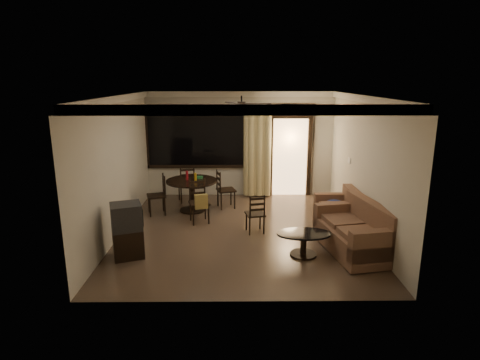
{
  "coord_description": "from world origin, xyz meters",
  "views": [
    {
      "loc": [
        -0.11,
        -7.92,
        3.12
      ],
      "look_at": [
        -0.03,
        0.2,
        1.06
      ],
      "focal_mm": 30.0,
      "sensor_mm": 36.0,
      "label": 1
    }
  ],
  "objects_px": {
    "tv_cabinet": "(127,230)",
    "sofa": "(357,233)",
    "dining_chair_north": "(187,191)",
    "armchair": "(339,211)",
    "dining_chair_east": "(226,197)",
    "dining_chair_west": "(157,203)",
    "dining_chair_south": "(199,209)",
    "dining_table": "(192,187)",
    "side_chair": "(255,221)",
    "coffee_table": "(304,240)"
  },
  "relations": [
    {
      "from": "dining_table",
      "to": "tv_cabinet",
      "type": "distance_m",
      "value": 2.73
    },
    {
      "from": "coffee_table",
      "to": "side_chair",
      "type": "relative_size",
      "value": 1.17
    },
    {
      "from": "tv_cabinet",
      "to": "side_chair",
      "type": "relative_size",
      "value": 1.19
    },
    {
      "from": "dining_chair_north",
      "to": "side_chair",
      "type": "bearing_deg",
      "value": 110.99
    },
    {
      "from": "dining_chair_east",
      "to": "coffee_table",
      "type": "height_order",
      "value": "dining_chair_east"
    },
    {
      "from": "dining_chair_north",
      "to": "armchair",
      "type": "height_order",
      "value": "dining_chair_north"
    },
    {
      "from": "dining_chair_east",
      "to": "coffee_table",
      "type": "relative_size",
      "value": 0.97
    },
    {
      "from": "dining_chair_east",
      "to": "dining_chair_north",
      "type": "bearing_deg",
      "value": 46.76
    },
    {
      "from": "sofa",
      "to": "side_chair",
      "type": "distance_m",
      "value": 2.08
    },
    {
      "from": "side_chair",
      "to": "armchair",
      "type": "bearing_deg",
      "value": 177.65
    },
    {
      "from": "dining_chair_east",
      "to": "dining_chair_north",
      "type": "distance_m",
      "value": 1.15
    },
    {
      "from": "dining_chair_south",
      "to": "dining_chair_north",
      "type": "height_order",
      "value": "same"
    },
    {
      "from": "armchair",
      "to": "coffee_table",
      "type": "xyz_separation_m",
      "value": [
        -0.99,
        -1.44,
        -0.06
      ]
    },
    {
      "from": "dining_chair_north",
      "to": "side_chair",
      "type": "height_order",
      "value": "dining_chair_north"
    },
    {
      "from": "side_chair",
      "to": "dining_chair_north",
      "type": "bearing_deg",
      "value": -64.49
    },
    {
      "from": "dining_chair_east",
      "to": "tv_cabinet",
      "type": "height_order",
      "value": "tv_cabinet"
    },
    {
      "from": "dining_chair_north",
      "to": "armchair",
      "type": "xyz_separation_m",
      "value": [
        3.5,
        -1.87,
        0.06
      ]
    },
    {
      "from": "dining_table",
      "to": "dining_chair_east",
      "type": "bearing_deg",
      "value": 16.55
    },
    {
      "from": "dining_chair_south",
      "to": "dining_chair_east",
      "type": "bearing_deg",
      "value": 45.7
    },
    {
      "from": "tv_cabinet",
      "to": "dining_chair_north",
      "type": "bearing_deg",
      "value": 58.97
    },
    {
      "from": "sofa",
      "to": "side_chair",
      "type": "height_order",
      "value": "sofa"
    },
    {
      "from": "dining_chair_south",
      "to": "side_chair",
      "type": "distance_m",
      "value": 1.36
    },
    {
      "from": "dining_table",
      "to": "tv_cabinet",
      "type": "height_order",
      "value": "tv_cabinet"
    },
    {
      "from": "dining_table",
      "to": "coffee_table",
      "type": "distance_m",
      "value": 3.44
    },
    {
      "from": "dining_chair_south",
      "to": "dining_table",
      "type": "bearing_deg",
      "value": 89.9
    },
    {
      "from": "dining_chair_west",
      "to": "side_chair",
      "type": "height_order",
      "value": "dining_chair_west"
    },
    {
      "from": "dining_chair_north",
      "to": "armchair",
      "type": "distance_m",
      "value": 3.97
    },
    {
      "from": "dining_chair_south",
      "to": "tv_cabinet",
      "type": "distance_m",
      "value": 2.1
    },
    {
      "from": "tv_cabinet",
      "to": "armchair",
      "type": "height_order",
      "value": "tv_cabinet"
    },
    {
      "from": "dining_chair_south",
      "to": "armchair",
      "type": "height_order",
      "value": "dining_chair_south"
    },
    {
      "from": "sofa",
      "to": "dining_chair_east",
      "type": "bearing_deg",
      "value": 122.34
    },
    {
      "from": "dining_chair_west",
      "to": "dining_chair_south",
      "type": "distance_m",
      "value": 1.2
    },
    {
      "from": "armchair",
      "to": "coffee_table",
      "type": "distance_m",
      "value": 1.75
    },
    {
      "from": "tv_cabinet",
      "to": "dining_chair_east",
      "type": "bearing_deg",
      "value": 39.28
    },
    {
      "from": "dining_chair_south",
      "to": "dining_chair_north",
      "type": "relative_size",
      "value": 1.0
    },
    {
      "from": "dining_chair_north",
      "to": "armchair",
      "type": "relative_size",
      "value": 1.13
    },
    {
      "from": "dining_chair_east",
      "to": "dining_chair_west",
      "type": "bearing_deg",
      "value": 90.0
    },
    {
      "from": "sofa",
      "to": "side_chair",
      "type": "bearing_deg",
      "value": 140.87
    },
    {
      "from": "tv_cabinet",
      "to": "sofa",
      "type": "relative_size",
      "value": 0.54
    },
    {
      "from": "dining_table",
      "to": "dining_chair_north",
      "type": "bearing_deg",
      "value": 106.73
    },
    {
      "from": "dining_chair_east",
      "to": "armchair",
      "type": "relative_size",
      "value": 1.13
    },
    {
      "from": "dining_chair_west",
      "to": "dining_chair_south",
      "type": "bearing_deg",
      "value": 44.3
    },
    {
      "from": "dining_table",
      "to": "side_chair",
      "type": "relative_size",
      "value": 1.46
    },
    {
      "from": "dining_chair_east",
      "to": "coffee_table",
      "type": "distance_m",
      "value": 3.17
    },
    {
      "from": "dining_chair_south",
      "to": "dining_chair_west",
      "type": "bearing_deg",
      "value": 134.3
    },
    {
      "from": "dining_table",
      "to": "dining_chair_north",
      "type": "distance_m",
      "value": 0.85
    },
    {
      "from": "dining_chair_west",
      "to": "dining_chair_north",
      "type": "bearing_deg",
      "value": 133.24
    },
    {
      "from": "sofa",
      "to": "dining_chair_north",
      "type": "bearing_deg",
      "value": 127.17
    },
    {
      "from": "dining_chair_south",
      "to": "dining_chair_north",
      "type": "bearing_deg",
      "value": 90.0
    },
    {
      "from": "tv_cabinet",
      "to": "armchair",
      "type": "bearing_deg",
      "value": -0.53
    }
  ]
}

